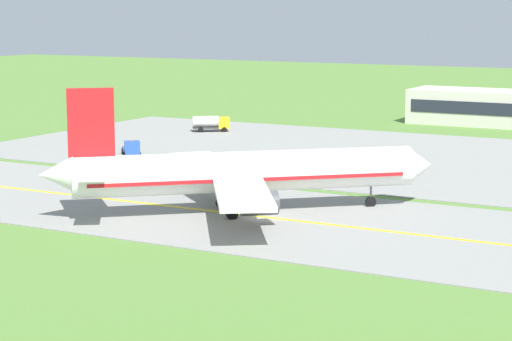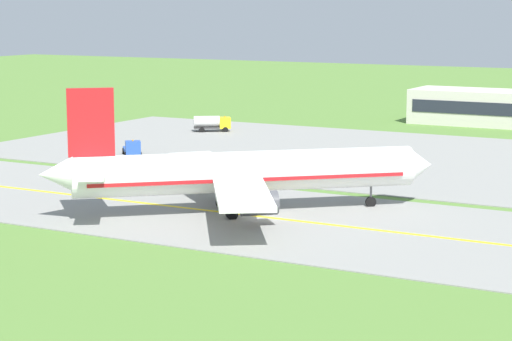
{
  "view_description": "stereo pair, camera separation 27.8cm",
  "coord_description": "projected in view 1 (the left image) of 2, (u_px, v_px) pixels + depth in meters",
  "views": [
    {
      "loc": [
        43.42,
        -81.1,
        20.07
      ],
      "look_at": [
        -2.38,
        3.15,
        4.0
      ],
      "focal_mm": 68.04,
      "sensor_mm": 36.0,
      "label": 1
    },
    {
      "loc": [
        43.66,
        -80.96,
        20.07
      ],
      "look_at": [
        -2.38,
        3.15,
        4.0
      ],
      "focal_mm": 68.04,
      "sensor_mm": 36.0,
      "label": 2
    }
  ],
  "objects": [
    {
      "name": "service_truck_baggage",
      "position": [
        132.0,
        149.0,
        131.93
      ],
      "size": [
        5.67,
        6.23,
        2.59
      ],
      "color": "#264CA5",
      "rests_on": "ground"
    },
    {
      "name": "airplane_lead",
      "position": [
        241.0,
        172.0,
        95.37
      ],
      "size": [
        32.44,
        29.89,
        12.7
      ],
      "color": "white",
      "rests_on": "ground"
    },
    {
      "name": "taxiway_centreline",
      "position": [
        262.0,
        217.0,
        94.02
      ],
      "size": [
        220.0,
        0.6,
        0.01
      ],
      "primitive_type": "cube",
      "color": "yellow",
      "rests_on": "taxiway_strip"
    },
    {
      "name": "ground_plane",
      "position": [
        262.0,
        218.0,
        94.04
      ],
      "size": [
        500.0,
        500.0,
        0.0
      ],
      "primitive_type": "plane",
      "color": "#517A33"
    },
    {
      "name": "service_truck_catering",
      "position": [
        211.0,
        123.0,
        159.02
      ],
      "size": [
        6.1,
        5.11,
        2.65
      ],
      "color": "yellow",
      "rests_on": "ground"
    },
    {
      "name": "taxiway_strip",
      "position": [
        262.0,
        217.0,
        94.03
      ],
      "size": [
        240.0,
        28.0,
        0.1
      ],
      "primitive_type": "cube",
      "color": "gray",
      "rests_on": "ground"
    },
    {
      "name": "apron_pad",
      "position": [
        483.0,
        165.0,
        125.71
      ],
      "size": [
        140.0,
        52.0,
        0.1
      ],
      "primitive_type": "cube",
      "color": "gray",
      "rests_on": "ground"
    }
  ]
}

